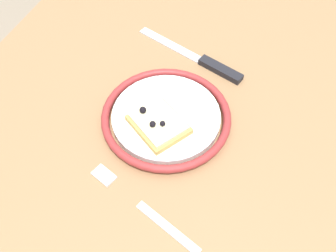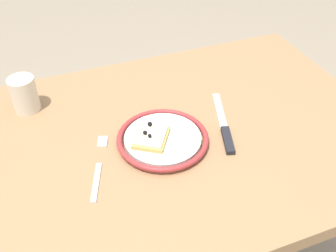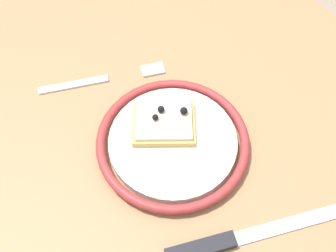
# 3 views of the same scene
# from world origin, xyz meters

# --- Properties ---
(ground_plane) EXTENTS (6.00, 6.00, 0.00)m
(ground_plane) POSITION_xyz_m (0.00, 0.00, 0.00)
(ground_plane) COLOR gray
(dining_table) EXTENTS (1.12, 0.73, 0.73)m
(dining_table) POSITION_xyz_m (0.00, 0.00, 0.65)
(dining_table) COLOR #936D47
(dining_table) RESTS_ON ground_plane
(plate) EXTENTS (0.22, 0.22, 0.02)m
(plate) POSITION_xyz_m (-0.01, -0.02, 0.74)
(plate) COLOR white
(plate) RESTS_ON dining_table
(pizza_slice_near) EXTENTS (0.11, 0.11, 0.03)m
(pizza_slice_near) POSITION_xyz_m (-0.03, -0.02, 0.76)
(pizza_slice_near) COLOR tan
(pizza_slice_near) RESTS_ON plate
(knife) EXTENTS (0.09, 0.23, 0.01)m
(knife) POSITION_xyz_m (0.15, -0.04, 0.74)
(knife) COLOR silver
(knife) RESTS_ON dining_table
(fork) EXTENTS (0.08, 0.20, 0.00)m
(fork) POSITION_xyz_m (-0.17, -0.05, 0.73)
(fork) COLOR silver
(fork) RESTS_ON dining_table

